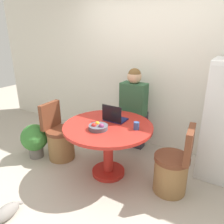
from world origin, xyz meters
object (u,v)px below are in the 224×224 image
object	(u,v)px
laptop	(114,117)
chair_left_side	(60,140)
fruit_bowl	(98,127)
chair_right_side	(172,170)
cat	(4,213)
potted_plant	(35,139)
person_seated	(135,106)
dining_table	(108,136)

from	to	relation	value
laptop	chair_left_side	bearing A→B (deg)	13.00
chair_left_side	fruit_bowl	bearing A→B (deg)	-101.99
chair_right_side	cat	world-z (taller)	chair_right_side
chair_right_side	cat	size ratio (longest dim) A/B	2.06
fruit_bowl	cat	xyz separation A→B (m)	(-0.47, -1.09, -0.69)
laptop	potted_plant	world-z (taller)	laptop
laptop	fruit_bowl	size ratio (longest dim) A/B	1.20
chair_left_side	laptop	bearing A→B (deg)	-79.33
chair_left_side	person_seated	world-z (taller)	person_seated
chair_right_side	laptop	xyz separation A→B (m)	(-0.87, 0.07, 0.49)
cat	potted_plant	xyz separation A→B (m)	(-0.72, 1.05, 0.22)
person_seated	cat	size ratio (longest dim) A/B	3.19
person_seated	laptop	bearing A→B (deg)	90.49
chair_right_side	chair_left_side	distance (m)	1.74
cat	chair_right_side	bearing A→B (deg)	135.61
chair_right_side	laptop	size ratio (longest dim) A/B	3.05
chair_left_side	potted_plant	world-z (taller)	chair_left_side
person_seated	fruit_bowl	size ratio (longest dim) A/B	5.69
fruit_bowl	potted_plant	world-z (taller)	fruit_bowl
person_seated	chair_left_side	bearing A→B (deg)	44.53
dining_table	chair_right_side	world-z (taller)	chair_right_side
person_seated	potted_plant	size ratio (longest dim) A/B	2.53
dining_table	fruit_bowl	world-z (taller)	fruit_bowl
chair_left_side	cat	world-z (taller)	chair_left_side
laptop	potted_plant	size ratio (longest dim) A/B	0.54
cat	potted_plant	world-z (taller)	potted_plant
dining_table	cat	world-z (taller)	dining_table
dining_table	cat	distance (m)	1.45
chair_right_side	laptop	bearing A→B (deg)	-100.86
chair_right_side	fruit_bowl	xyz separation A→B (m)	(-0.90, -0.28, 0.48)
chair_right_side	potted_plant	world-z (taller)	chair_right_side
chair_right_side	fruit_bowl	size ratio (longest dim) A/B	3.67
chair_left_side	potted_plant	size ratio (longest dim) A/B	1.63
laptop	fruit_bowl	distance (m)	0.34
cat	potted_plant	size ratio (longest dim) A/B	0.79
chair_left_side	laptop	world-z (taller)	laptop
dining_table	person_seated	size ratio (longest dim) A/B	0.85
dining_table	laptop	size ratio (longest dim) A/B	4.04
fruit_bowl	potted_plant	size ratio (longest dim) A/B	0.45
chair_left_side	laptop	size ratio (longest dim) A/B	3.05
dining_table	laptop	distance (m)	0.27
chair_left_side	fruit_bowl	distance (m)	0.97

